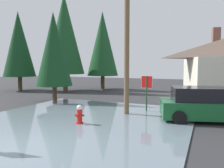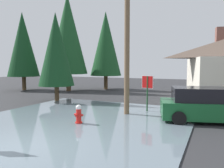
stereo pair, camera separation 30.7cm
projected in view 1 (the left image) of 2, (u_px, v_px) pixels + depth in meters
name	position (u px, v px, depth m)	size (l,w,h in m)	color
ground_plane	(17.00, 153.00, 6.89)	(80.00, 80.00, 0.10)	#2D2D30
flood_puddle	(78.00, 121.00, 10.50)	(10.25, 11.38, 0.05)	slate
fire_hydrant	(79.00, 115.00, 10.03)	(0.45, 0.39, 0.90)	red
utility_pole	(127.00, 36.00, 11.73)	(1.60, 0.28, 8.15)	brown
stop_sign_far	(147.00, 86.00, 12.73)	(0.71, 0.19, 2.10)	#1E4C28
parked_car	(206.00, 105.00, 10.69)	(4.82, 3.06, 1.64)	#195B2D
pine_tree_tall_left	(64.00, 34.00, 22.92)	(4.03, 4.03, 10.08)	#4C3823
pine_tree_mid_left	(54.00, 49.00, 16.19)	(2.63, 2.63, 6.58)	#4C3823
pine_tree_short_left	(103.00, 44.00, 24.60)	(3.46, 3.46, 8.66)	#4C3823
pine_tree_far_center	(19.00, 44.00, 23.55)	(3.36, 3.36, 8.40)	#4C3823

